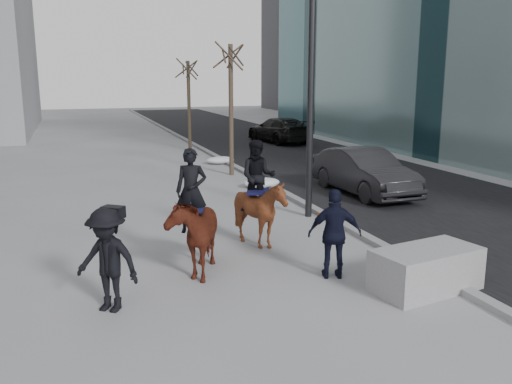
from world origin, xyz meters
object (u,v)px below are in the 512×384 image
object	(u,v)px
mounted_left	(194,227)
mounted_right	(260,205)
car_near	(364,172)
planter	(426,270)

from	to	relation	value
mounted_left	mounted_right	size ratio (longest dim) A/B	1.01
car_near	mounted_right	xyz separation A→B (m)	(-5.11, -4.20, 0.23)
mounted_left	car_near	bearing A→B (deg)	37.80
planter	car_near	xyz separation A→B (m)	(3.12, 7.68, 0.36)
planter	mounted_right	bearing A→B (deg)	119.82
car_near	mounted_left	xyz separation A→B (m)	(-6.90, -5.35, 0.17)
planter	mounted_left	distance (m)	4.47
planter	mounted_left	world-z (taller)	mounted_left
mounted_left	mounted_right	xyz separation A→B (m)	(1.78, 1.15, 0.06)
car_near	mounted_right	size ratio (longest dim) A/B	1.87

